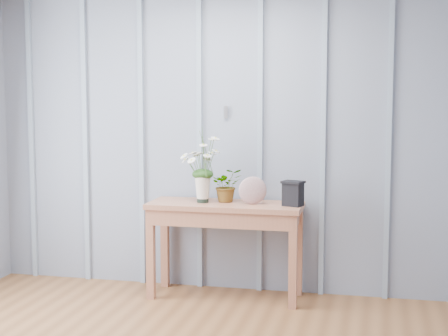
% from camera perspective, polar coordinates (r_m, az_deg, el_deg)
% --- Properties ---
extents(room_shell, '(4.00, 4.50, 2.50)m').
position_cam_1_polar(room_shell, '(4.25, -3.45, 11.41)').
color(room_shell, gray).
rests_on(room_shell, ground).
extents(sideboard, '(1.20, 0.45, 0.75)m').
position_cam_1_polar(sideboard, '(5.37, 0.12, -4.13)').
color(sideboard, '#9E6045').
rests_on(sideboard, ground).
extents(daisy_vase, '(0.41, 0.31, 0.58)m').
position_cam_1_polar(daisy_vase, '(5.33, -1.79, 0.95)').
color(daisy_vase, black).
rests_on(daisy_vase, sideboard).
extents(spider_plant, '(0.30, 0.29, 0.26)m').
position_cam_1_polar(spider_plant, '(5.39, 0.22, -1.43)').
color(spider_plant, '#193D13').
rests_on(spider_plant, sideboard).
extents(felt_disc_vessel, '(0.22, 0.12, 0.22)m').
position_cam_1_polar(felt_disc_vessel, '(5.27, 2.40, -1.88)').
color(felt_disc_vessel, '#804154').
rests_on(felt_disc_vessel, sideboard).
extents(carved_box, '(0.19, 0.17, 0.19)m').
position_cam_1_polar(carved_box, '(5.22, 5.75, -2.10)').
color(carved_box, black).
rests_on(carved_box, sideboard).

